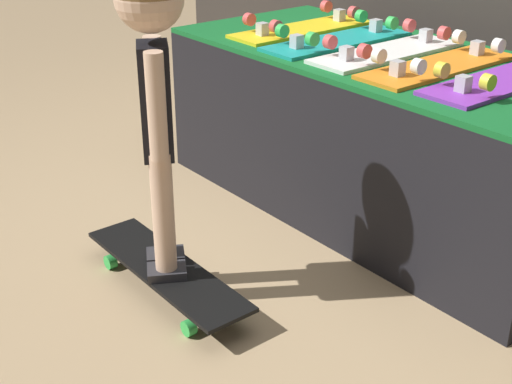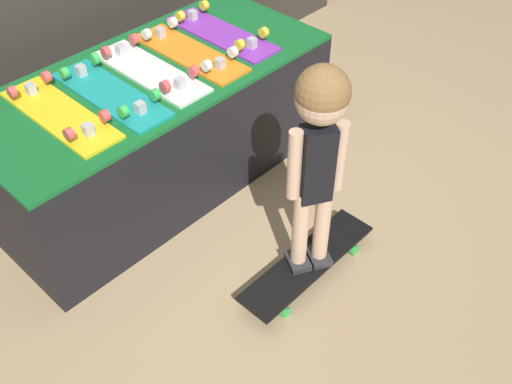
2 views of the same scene
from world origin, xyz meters
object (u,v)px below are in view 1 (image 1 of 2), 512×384
object	(u,v)px
skateboard_on_floor	(167,272)
skateboard_teal_on_rack	(338,39)
skateboard_orange_on_rack	(439,64)
skateboard_yellow_on_rack	(302,27)
skateboard_purple_on_rack	(503,78)
child	(153,59)
skateboard_white_on_rack	(387,50)

from	to	relation	value
skateboard_on_floor	skateboard_teal_on_rack	bearing A→B (deg)	103.95
skateboard_orange_on_rack	skateboard_yellow_on_rack	bearing A→B (deg)	178.72
skateboard_on_floor	skateboard_yellow_on_rack	bearing A→B (deg)	115.64
skateboard_teal_on_rack	skateboard_purple_on_rack	bearing A→B (deg)	3.07
skateboard_teal_on_rack	child	distance (m)	1.05
skateboard_orange_on_rack	skateboard_purple_on_rack	bearing A→B (deg)	5.91
skateboard_orange_on_rack	skateboard_on_floor	size ratio (longest dim) A/B	0.89
skateboard_teal_on_rack	skateboard_white_on_rack	size ratio (longest dim) A/B	1.00
skateboard_yellow_on_rack	skateboard_white_on_rack	size ratio (longest dim) A/B	1.00
skateboard_white_on_rack	skateboard_purple_on_rack	distance (m)	0.50
child	skateboard_on_floor	bearing A→B (deg)	120.26
skateboard_teal_on_rack	skateboard_orange_on_rack	size ratio (longest dim) A/B	1.00
skateboard_purple_on_rack	child	world-z (taller)	child
skateboard_purple_on_rack	skateboard_on_floor	bearing A→B (deg)	-115.23
skateboard_white_on_rack	skateboard_purple_on_rack	size ratio (longest dim) A/B	1.00
skateboard_yellow_on_rack	skateboard_teal_on_rack	distance (m)	0.25
skateboard_orange_on_rack	skateboard_on_floor	bearing A→B (deg)	-103.52
skateboard_teal_on_rack	skateboard_white_on_rack	distance (m)	0.25
skateboard_yellow_on_rack	skateboard_teal_on_rack	size ratio (longest dim) A/B	1.00
skateboard_white_on_rack	skateboard_orange_on_rack	world-z (taller)	same
skateboard_orange_on_rack	child	xyz separation A→B (m)	(-0.25, -1.02, 0.14)
skateboard_yellow_on_rack	skateboard_white_on_rack	world-z (taller)	same
skateboard_white_on_rack	child	world-z (taller)	child
skateboard_teal_on_rack	skateboard_on_floor	distance (m)	1.20
skateboard_white_on_rack	skateboard_on_floor	bearing A→B (deg)	-89.87
child	skateboard_white_on_rack	bearing A→B (deg)	119.95
skateboard_yellow_on_rack	skateboard_orange_on_rack	distance (m)	0.75
skateboard_on_floor	skateboard_white_on_rack	bearing A→B (deg)	90.13
skateboard_orange_on_rack	child	distance (m)	1.06
skateboard_teal_on_rack	skateboard_on_floor	xyz separation A→B (m)	(0.25, -1.01, -0.59)
skateboard_teal_on_rack	skateboard_yellow_on_rack	bearing A→B (deg)	172.89
skateboard_white_on_rack	skateboard_purple_on_rack	world-z (taller)	same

